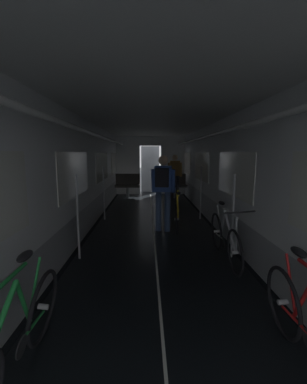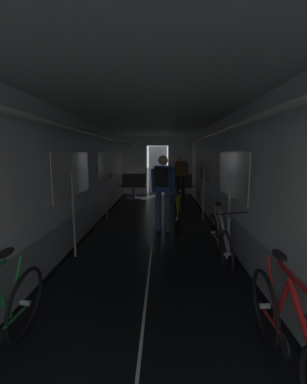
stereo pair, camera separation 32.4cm
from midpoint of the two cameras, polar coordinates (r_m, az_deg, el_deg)
ground_plane at (r=2.69m, az=-1.79°, el=-31.61°), size 60.00×60.00×0.00m
train_car_shell at (r=5.66m, az=-1.63°, el=8.11°), size 3.14×12.34×2.57m
bench_seat_far_left at (r=10.24m, az=-6.57°, el=1.85°), size 0.98×0.51×0.95m
bench_seat_far_right at (r=10.24m, az=3.52°, el=1.89°), size 0.98×0.51×0.95m
bicycle_silver at (r=4.39m, az=13.26°, el=-9.67°), size 0.44×1.69×0.95m
bicycle_green at (r=2.47m, az=-31.68°, el=-25.97°), size 0.44×1.69×0.96m
person_cyclist_aisle at (r=5.71m, az=0.45°, el=1.25°), size 0.56×0.44×1.69m
bicycle_yellow_in_aisle at (r=6.10m, az=3.65°, el=-4.33°), size 0.47×1.69×0.95m
person_standing_near_bench at (r=9.82m, az=3.74°, el=4.00°), size 0.53×0.23×1.69m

